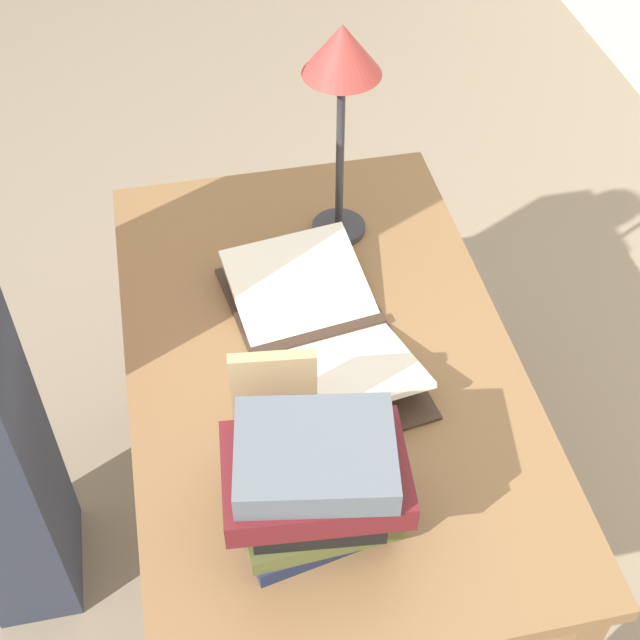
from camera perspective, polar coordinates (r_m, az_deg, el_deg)
ground_plane at (r=2.43m, az=0.08°, el=-14.27°), size 12.00×12.00×0.00m
reading_desk at (r=1.89m, az=0.10°, el=-4.48°), size 1.28×0.79×0.76m
open_book at (r=1.82m, az=-0.01°, el=-0.77°), size 0.59×0.38×0.08m
book_stack_tall at (r=1.48m, az=-0.30°, el=-10.45°), size 0.24×0.32×0.23m
book_standing_upright at (r=1.58m, az=-2.92°, el=-5.33°), size 0.04×0.15×0.25m
reading_lamp at (r=1.85m, az=1.40°, el=15.72°), size 0.16×0.16×0.52m
coffee_mug at (r=1.64m, az=1.07°, el=-7.11°), size 0.11×0.08×0.08m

